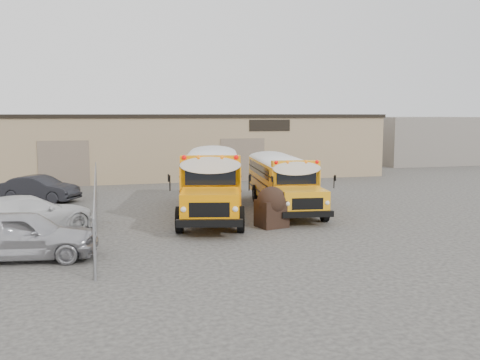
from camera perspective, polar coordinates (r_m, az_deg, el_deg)
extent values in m
plane|color=#32302E|center=(22.54, 0.39, -5.01)|extent=(120.00, 120.00, 0.00)
cube|color=#997F5E|center=(41.75, -6.86, 3.65)|extent=(30.00, 10.00, 4.50)
cube|color=black|center=(41.67, -6.90, 6.81)|extent=(30.20, 10.20, 0.25)
cube|color=black|center=(38.13, 3.19, 5.85)|extent=(3.00, 0.08, 0.80)
cube|color=gray|center=(36.46, -18.26, 1.66)|extent=(3.20, 0.08, 3.00)
cube|color=gray|center=(37.69, 0.27, 2.19)|extent=(3.20, 0.08, 3.00)
cylinder|color=gray|center=(15.74, -15.26, -7.23)|extent=(0.07, 0.07, 1.80)
cylinder|color=gray|center=(18.67, -15.21, -4.99)|extent=(0.07, 0.07, 1.80)
cylinder|color=gray|center=(21.61, -15.18, -3.36)|extent=(0.07, 0.07, 1.80)
cylinder|color=gray|center=(24.57, -15.15, -2.11)|extent=(0.07, 0.07, 1.80)
cylinder|color=gray|center=(27.54, -15.13, -1.14)|extent=(0.07, 0.07, 1.80)
cylinder|color=gray|center=(30.51, -15.11, -0.35)|extent=(0.07, 0.07, 1.80)
cylinder|color=gray|center=(33.49, -15.10, 0.29)|extent=(0.07, 0.07, 1.80)
cylinder|color=gray|center=(24.45, -15.22, -0.08)|extent=(0.05, 18.00, 0.05)
cylinder|color=gray|center=(24.72, -15.09, -4.06)|extent=(0.05, 18.00, 0.05)
cube|color=gray|center=(24.57, -15.15, -2.11)|extent=(0.02, 18.00, 1.70)
cube|color=gray|center=(54.25, 18.53, 4.06)|extent=(10.00, 8.00, 4.40)
cube|color=#FD9104|center=(32.15, -2.83, 1.47)|extent=(4.21, 8.14, 2.10)
cube|color=#FD9104|center=(27.23, -2.97, -0.53)|extent=(2.69, 2.69, 1.18)
cube|color=black|center=(28.25, -2.95, 1.89)|extent=(2.06, 0.52, 0.77)
cube|color=silver|center=(32.05, -2.85, 3.61)|extent=(4.23, 8.22, 0.41)
cube|color=#FD9104|center=(28.43, -2.95, 3.22)|extent=(2.56, 1.05, 0.37)
sphere|color=#E50705|center=(28.23, -5.14, 3.43)|extent=(0.20, 0.20, 0.20)
sphere|color=#E50705|center=(28.19, -0.77, 3.45)|extent=(0.20, 0.20, 0.20)
sphere|color=orange|center=(28.20, -3.94, 3.43)|extent=(0.20, 0.20, 0.20)
sphere|color=orange|center=(28.19, -1.97, 3.45)|extent=(0.20, 0.20, 0.20)
cube|color=black|center=(26.10, -3.00, -1.89)|extent=(2.49, 0.77, 0.29)
cube|color=black|center=(36.17, -2.74, 0.63)|extent=(2.49, 0.75, 0.29)
cube|color=black|center=(32.16, -2.83, 1.34)|extent=(4.22, 8.00, 0.06)
cube|color=black|center=(32.40, -2.83, 2.56)|extent=(3.97, 6.95, 0.63)
cylinder|color=black|center=(27.47, -5.49, -1.72)|extent=(0.51, 1.10, 1.06)
cylinder|color=black|center=(27.43, -0.41, -1.70)|extent=(0.51, 1.10, 1.06)
cylinder|color=black|center=(33.85, -4.85, -0.05)|extent=(0.51, 1.10, 1.06)
cylinder|color=black|center=(33.82, -0.73, -0.03)|extent=(0.51, 1.10, 1.06)
cube|color=#FCA514|center=(32.72, 2.37, 1.22)|extent=(3.04, 7.01, 1.83)
cube|color=#FCA514|center=(28.51, 3.92, -0.48)|extent=(2.19, 2.19, 1.03)
cube|color=black|center=(29.37, 3.54, 1.55)|extent=(1.82, 0.28, 0.67)
cube|color=silver|center=(32.63, 2.38, 3.05)|extent=(3.05, 7.08, 0.36)
cube|color=#FCA514|center=(29.53, 3.47, 2.67)|extent=(2.23, 0.71, 0.32)
sphere|color=#E50705|center=(29.15, 1.74, 2.84)|extent=(0.18, 0.18, 0.18)
sphere|color=#E50705|center=(29.52, 5.34, 2.86)|extent=(0.18, 0.18, 0.18)
sphere|color=orange|center=(29.24, 2.74, 2.84)|extent=(0.18, 0.18, 0.18)
sphere|color=orange|center=(29.40, 4.36, 2.86)|extent=(0.18, 0.18, 0.18)
cube|color=black|center=(27.54, 4.36, -1.60)|extent=(2.20, 0.46, 0.25)
cube|color=black|center=(36.19, 1.39, 0.50)|extent=(2.19, 0.44, 0.25)
cube|color=black|center=(32.73, 2.37, 1.11)|extent=(3.06, 6.88, 0.05)
cube|color=black|center=(32.94, 2.29, 2.16)|extent=(2.94, 5.95, 0.55)
cylinder|color=black|center=(28.48, 1.78, -1.51)|extent=(0.36, 0.95, 0.93)
cylinder|color=black|center=(28.91, 5.94, -1.42)|extent=(0.36, 0.95, 0.93)
cylinder|color=black|center=(33.99, 0.19, -0.10)|extent=(0.36, 0.95, 0.93)
cylinder|color=black|center=(34.35, 3.70, -0.04)|extent=(0.36, 0.95, 0.93)
cube|color=black|center=(22.45, 3.39, -3.59)|extent=(1.36, 1.28, 1.14)
sphere|color=black|center=(22.36, 3.40, -2.30)|extent=(1.25, 1.25, 1.25)
imported|color=#B9B8BD|center=(18.81, -22.19, -5.45)|extent=(5.01, 2.59, 1.63)
imported|color=silver|center=(22.82, -21.61, -3.43)|extent=(5.63, 4.10, 1.51)
imported|color=black|center=(30.82, -20.57, -0.87)|extent=(4.43, 3.35, 1.40)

